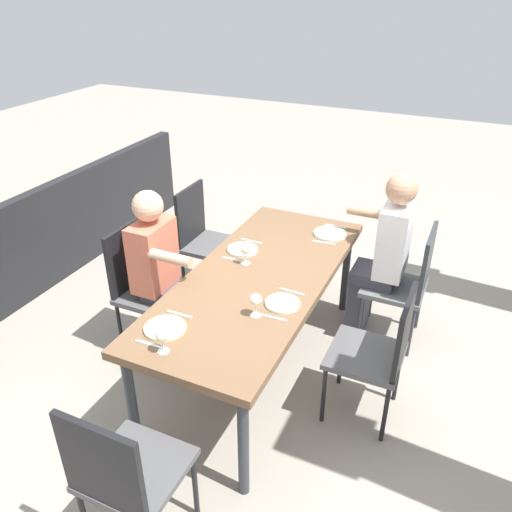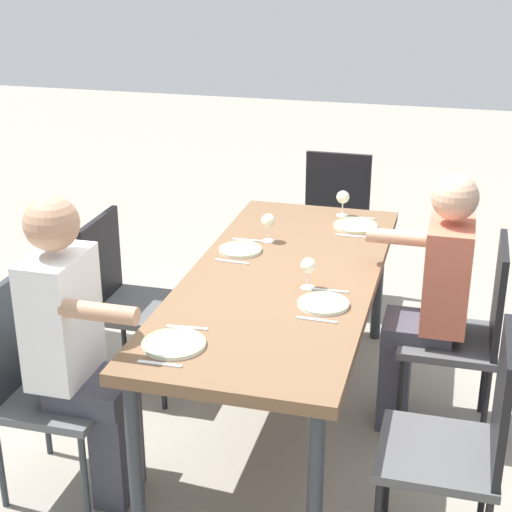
# 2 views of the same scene
# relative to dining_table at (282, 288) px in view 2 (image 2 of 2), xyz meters

# --- Properties ---
(ground_plane) EXTENTS (16.00, 16.00, 0.00)m
(ground_plane) POSITION_rel_dining_table_xyz_m (0.00, 0.00, -0.70)
(ground_plane) COLOR gray
(dining_table) EXTENTS (2.08, 0.87, 0.77)m
(dining_table) POSITION_rel_dining_table_xyz_m (0.00, 0.00, 0.00)
(dining_table) COLOR brown
(dining_table) RESTS_ON ground
(chair_west_north) EXTENTS (0.44, 0.44, 0.94)m
(chair_west_north) POSITION_rel_dining_table_xyz_m (-0.76, 0.86, -0.17)
(chair_west_north) COLOR #5B5E61
(chair_west_north) RESTS_ON ground
(chair_west_south) EXTENTS (0.44, 0.44, 0.95)m
(chair_west_south) POSITION_rel_dining_table_xyz_m (-0.76, -0.86, -0.17)
(chair_west_south) COLOR #4F4F50
(chair_west_south) RESTS_ON ground
(chair_mid_north) EXTENTS (0.44, 0.44, 0.92)m
(chair_mid_north) POSITION_rel_dining_table_xyz_m (0.11, 0.86, -0.18)
(chair_mid_north) COLOR #4F4F50
(chair_mid_north) RESTS_ON ground
(chair_mid_south) EXTENTS (0.44, 0.44, 0.97)m
(chair_mid_south) POSITION_rel_dining_table_xyz_m (0.11, -0.86, -0.15)
(chair_mid_south) COLOR #4F4F50
(chair_mid_south) RESTS_ON ground
(chair_head_east) EXTENTS (0.44, 0.44, 0.95)m
(chair_head_east) POSITION_rel_dining_table_xyz_m (1.46, 0.00, -0.16)
(chair_head_east) COLOR #4F4F50
(chair_head_east) RESTS_ON ground
(diner_woman_green) EXTENTS (0.35, 0.49, 1.28)m
(diner_woman_green) POSITION_rel_dining_table_xyz_m (0.11, -0.68, -0.02)
(diner_woman_green) COLOR #3F3F4C
(diner_woman_green) RESTS_ON ground
(diner_man_white) EXTENTS (0.35, 0.50, 1.32)m
(diner_man_white) POSITION_rel_dining_table_xyz_m (-0.76, 0.66, 0.01)
(diner_man_white) COLOR #3F3F4C
(diner_man_white) RESTS_ON ground
(plate_0) EXTENTS (0.25, 0.25, 0.02)m
(plate_0) POSITION_rel_dining_table_xyz_m (-0.77, 0.25, 0.07)
(plate_0) COLOR white
(plate_0) RESTS_ON dining_table
(fork_0) EXTENTS (0.02, 0.17, 0.01)m
(fork_0) POSITION_rel_dining_table_xyz_m (-0.92, 0.25, 0.07)
(fork_0) COLOR silver
(fork_0) RESTS_ON dining_table
(spoon_0) EXTENTS (0.03, 0.17, 0.01)m
(spoon_0) POSITION_rel_dining_table_xyz_m (-0.62, 0.25, 0.07)
(spoon_0) COLOR silver
(spoon_0) RESTS_ON dining_table
(plate_1) EXTENTS (0.22, 0.22, 0.02)m
(plate_1) POSITION_rel_dining_table_xyz_m (-0.27, -0.24, 0.07)
(plate_1) COLOR white
(plate_1) RESTS_ON dining_table
(wine_glass_1) EXTENTS (0.07, 0.07, 0.14)m
(wine_glass_1) POSITION_rel_dining_table_xyz_m (-0.11, -0.14, 0.17)
(wine_glass_1) COLOR white
(wine_glass_1) RESTS_ON dining_table
(fork_1) EXTENTS (0.02, 0.17, 0.01)m
(fork_1) POSITION_rel_dining_table_xyz_m (-0.42, -0.24, 0.07)
(fork_1) COLOR silver
(fork_1) RESTS_ON dining_table
(spoon_1) EXTENTS (0.02, 0.17, 0.01)m
(spoon_1) POSITION_rel_dining_table_xyz_m (-0.12, -0.24, 0.07)
(spoon_1) COLOR silver
(spoon_1) RESTS_ON dining_table
(plate_2) EXTENTS (0.22, 0.22, 0.02)m
(plate_2) POSITION_rel_dining_table_xyz_m (0.24, 0.27, 0.07)
(plate_2) COLOR white
(plate_2) RESTS_ON dining_table
(wine_glass_2) EXTENTS (0.07, 0.07, 0.15)m
(wine_glass_2) POSITION_rel_dining_table_xyz_m (0.41, 0.17, 0.17)
(wine_glass_2) COLOR white
(wine_glass_2) RESTS_ON dining_table
(fork_2) EXTENTS (0.02, 0.17, 0.01)m
(fork_2) POSITION_rel_dining_table_xyz_m (0.09, 0.27, 0.07)
(fork_2) COLOR silver
(fork_2) RESTS_ON dining_table
(spoon_2) EXTENTS (0.02, 0.17, 0.01)m
(spoon_2) POSITION_rel_dining_table_xyz_m (0.39, 0.27, 0.07)
(spoon_2) COLOR silver
(spoon_2) RESTS_ON dining_table
(plate_3) EXTENTS (0.24, 0.24, 0.02)m
(plate_3) POSITION_rel_dining_table_xyz_m (0.74, -0.23, 0.07)
(plate_3) COLOR silver
(plate_3) RESTS_ON dining_table
(wine_glass_3) EXTENTS (0.07, 0.07, 0.15)m
(wine_glass_3) POSITION_rel_dining_table_xyz_m (0.90, -0.13, 0.17)
(wine_glass_3) COLOR white
(wine_glass_3) RESTS_ON dining_table
(fork_3) EXTENTS (0.02, 0.17, 0.01)m
(fork_3) POSITION_rel_dining_table_xyz_m (0.59, -0.23, 0.07)
(fork_3) COLOR silver
(fork_3) RESTS_ON dining_table
(spoon_3) EXTENTS (0.02, 0.17, 0.01)m
(spoon_3) POSITION_rel_dining_table_xyz_m (0.89, -0.23, 0.07)
(spoon_3) COLOR silver
(spoon_3) RESTS_ON dining_table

